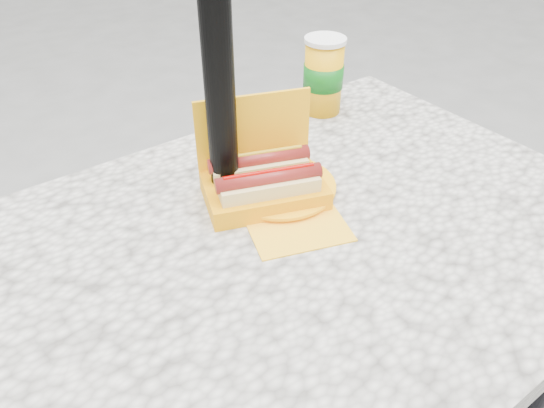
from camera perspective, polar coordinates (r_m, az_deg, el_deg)
picnic_table at (r=0.94m, az=0.72°, el=-9.17°), size 1.20×0.80×0.75m
hotdog_box at (r=0.94m, az=-0.95°, el=2.62°), size 0.24×0.20×0.17m
fries_plate at (r=0.97m, az=0.83°, el=1.82°), size 0.24×0.29×0.04m
soda_cup at (r=1.23m, az=5.54°, el=13.60°), size 0.09×0.09×0.17m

